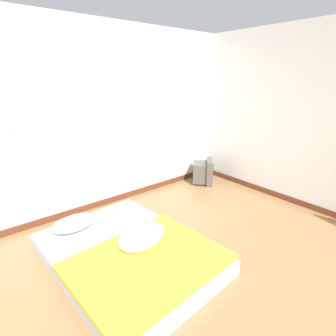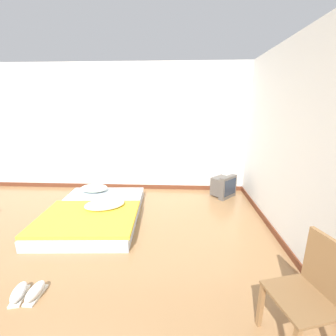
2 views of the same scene
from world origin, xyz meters
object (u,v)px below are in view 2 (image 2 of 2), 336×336
at_px(wooden_chair, 315,287).
at_px(sneaker_pair, 27,292).
at_px(mattress_bed, 95,211).
at_px(crt_tv, 223,186).

height_order(wooden_chair, sneaker_pair, wooden_chair).
bearing_deg(wooden_chair, mattress_bed, 141.52).
distance_m(crt_tv, sneaker_pair, 3.50).
height_order(crt_tv, sneaker_pair, crt_tv).
xyz_separation_m(wooden_chair, sneaker_pair, (-2.43, 0.28, -0.45)).
relative_size(mattress_bed, wooden_chair, 2.29).
xyz_separation_m(mattress_bed, sneaker_pair, (-0.07, -1.59, -0.06)).
height_order(crt_tv, wooden_chair, wooden_chair).
bearing_deg(mattress_bed, crt_tv, 24.46).
bearing_deg(crt_tv, sneaker_pair, -131.57).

